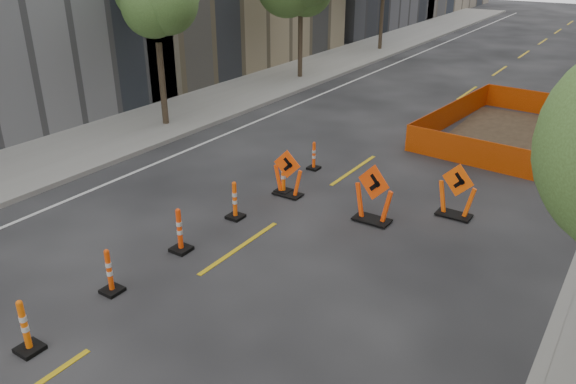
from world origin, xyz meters
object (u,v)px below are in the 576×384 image
Objects in this scene: channelizer_5 at (235,200)px; chevron_sign_right at (457,190)px; channelizer_6 at (283,175)px; channelizer_2 at (25,326)px; channelizer_4 at (180,230)px; chevron_sign_center at (374,193)px; channelizer_7 at (314,156)px; channelizer_3 at (109,271)px; chevron_sign_left at (288,173)px.

chevron_sign_right reaches higher than channelizer_5.
chevron_sign_right is at bearing 14.80° from channelizer_6.
channelizer_2 is 0.98× the size of channelizer_4.
channelizer_5 is 0.96× the size of channelizer_6.
channelizer_2 is at bearing -87.26° from channelizer_4.
chevron_sign_right is (1.72, 1.49, -0.05)m from chevron_sign_center.
channelizer_5 reaches higher than channelizer_7.
chevron_sign_center is (3.15, 3.93, 0.25)m from channelizer_4.
channelizer_3 is at bearing -91.61° from channelizer_6.
channelizer_7 is at bearing 91.40° from channelizer_2.
channelizer_4 is at bearing -90.19° from channelizer_5.
chevron_sign_right reaches higher than channelizer_7.
channelizer_6 reaches higher than channelizer_3.
channelizer_5 is at bearing 89.81° from channelizer_4.
chevron_sign_center is (3.00, -0.24, 0.26)m from channelizer_6.
channelizer_6 is (-0.04, 8.36, 0.00)m from channelizer_2.
channelizer_4 reaches higher than channelizer_5.
channelizer_5 is 2.10m from channelizer_6.
channelizer_4 is 2.09m from channelizer_5.
chevron_sign_center reaches higher than chevron_sign_right.
channelizer_5 is 3.66m from chevron_sign_center.
chevron_sign_left is at bearing -171.11° from chevron_sign_center.
channelizer_2 reaches higher than channelizer_3.
chevron_sign_center is (2.78, -0.16, 0.11)m from chevron_sign_left.
channelizer_7 is (-0.21, 2.09, -0.09)m from channelizer_6.
channelizer_2 is 8.28m from chevron_sign_left.
channelizer_3 is 0.94× the size of channelizer_6.
chevron_sign_left is (0.37, 2.00, 0.17)m from channelizer_5.
chevron_sign_center reaches higher than channelizer_6.
chevron_sign_right is (4.68, 9.60, 0.22)m from channelizer_2.
channelizer_4 is 0.80× the size of chevron_sign_left.
channelizer_5 is (0.03, 4.18, 0.01)m from channelizer_3.
channelizer_3 is 2.09m from channelizer_4.
channelizer_5 is at bearing 89.65° from channelizer_3.
chevron_sign_center is at bearing -7.63° from chevron_sign_left.
channelizer_3 is (-0.22, 2.09, -0.03)m from channelizer_2.
channelizer_4 reaches higher than channelizer_3.
channelizer_7 is at bearing -177.23° from chevron_sign_right.
channelizer_5 reaches higher than channelizer_3.
channelizer_6 reaches higher than channelizer_5.
channelizer_2 is at bearing -89.71° from channelizer_6.
channelizer_2 is 8.36m from channelizer_6.
channelizer_7 is 0.61× the size of chevron_sign_right.
channelizer_6 is at bearing 153.81° from chevron_sign_left.
channelizer_2 is 4.18m from channelizer_4.
channelizer_7 is at bearing 96.74° from chevron_sign_left.
chevron_sign_center reaches higher than channelizer_2.
channelizer_6 is at bearing 88.39° from channelizer_3.
channelizer_5 is at bearing -94.13° from channelizer_6.
channelizer_5 is 0.75× the size of chevron_sign_left.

